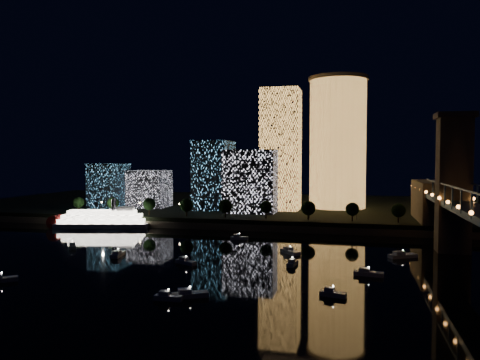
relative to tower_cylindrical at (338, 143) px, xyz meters
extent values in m
plane|color=black|center=(-21.44, -145.93, -42.70)|extent=(520.00, 520.00, 0.00)
cube|color=black|center=(-21.44, 14.07, -40.20)|extent=(420.00, 160.00, 5.00)
cube|color=#6B5E4C|center=(-21.44, -63.93, -41.20)|extent=(420.00, 6.00, 3.00)
cylinder|color=#ECA24B|center=(0.00, 0.00, -1.13)|extent=(32.00, 32.00, 73.15)
cylinder|color=#6B5E4C|center=(0.00, 0.00, 36.45)|extent=(34.00, 34.00, 2.00)
cube|color=#ECA24B|center=(-30.58, -16.61, -4.21)|extent=(21.05, 21.05, 66.98)
cube|color=white|center=(-44.03, -32.13, -21.08)|extent=(27.00, 22.84, 33.23)
cube|color=#4FA2D7|center=(-67.84, -22.75, -18.46)|extent=(19.24, 25.01, 38.48)
cube|color=white|center=(-107.51, -21.94, -26.95)|extent=(21.50, 19.55, 21.50)
cube|color=#4FA2D7|center=(-130.33, -28.10, -24.91)|extent=(18.27, 20.10, 25.58)
cube|color=#6B5E4C|center=(43.56, -95.93, -18.70)|extent=(11.00, 9.00, 48.00)
cube|color=#6B5E4C|center=(43.56, -95.93, 6.30)|extent=(13.00, 11.00, 2.00)
cube|color=navy|center=(38.56, -145.93, -17.70)|extent=(0.50, 150.00, 0.50)
cube|color=#6B5E4C|center=(43.56, -45.93, -31.20)|extent=(12.00, 40.00, 23.00)
cube|color=navy|center=(38.56, -133.93, -21.20)|extent=(0.50, 0.50, 7.00)
cube|color=navy|center=(38.56, -109.93, -21.20)|extent=(0.50, 0.50, 7.00)
cube|color=navy|center=(38.56, -85.93, -21.20)|extent=(0.50, 0.50, 7.00)
sphere|color=orange|center=(38.06, -145.93, -22.90)|extent=(1.20, 1.20, 1.20)
sphere|color=orange|center=(38.06, -100.93, -22.90)|extent=(1.20, 1.20, 1.20)
sphere|color=orange|center=(38.06, -55.93, -22.90)|extent=(1.20, 1.20, 1.20)
cube|color=silver|center=(-109.76, -71.75, -41.57)|extent=(46.22, 20.29, 2.25)
cube|color=white|center=(-109.76, -71.75, -39.41)|extent=(42.35, 18.52, 2.06)
cube|color=white|center=(-109.76, -71.75, -37.35)|extent=(38.48, 16.76, 2.06)
cube|color=white|center=(-109.76, -71.75, -35.28)|extent=(32.78, 14.56, 2.06)
cube|color=silver|center=(-98.80, -69.19, -33.50)|extent=(8.59, 7.19, 1.69)
cylinder|color=black|center=(-103.85, -72.30, -31.44)|extent=(1.31, 1.31, 5.63)
cylinder|color=black|center=(-104.71, -68.65, -31.44)|extent=(1.31, 1.31, 5.63)
cylinder|color=maroon|center=(-131.70, -76.87, -39.88)|extent=(8.32, 9.72, 6.57)
cube|color=silver|center=(-34.25, -173.23, -42.10)|extent=(6.90, 2.58, 1.20)
cube|color=silver|center=(-35.26, -173.29, -41.00)|extent=(2.47, 1.90, 1.00)
sphere|color=white|center=(-34.25, -173.23, -40.10)|extent=(0.36, 0.36, 0.36)
cube|color=silver|center=(-94.25, -120.79, -42.10)|extent=(6.39, 7.75, 1.20)
cube|color=silver|center=(-93.60, -121.74, -41.00)|extent=(3.18, 3.36, 1.00)
sphere|color=white|center=(-94.25, -120.79, -40.10)|extent=(0.36, 0.36, 0.36)
cube|color=silver|center=(-43.13, -136.51, -42.10)|extent=(7.89, 5.58, 1.20)
cube|color=silver|center=(-44.15, -136.00, -41.00)|extent=(3.27, 2.96, 1.00)
sphere|color=white|center=(-43.13, -136.51, -40.10)|extent=(0.36, 0.36, 0.36)
cube|color=silver|center=(-30.00, -169.84, -42.10)|extent=(9.16, 6.61, 1.20)
cube|color=silver|center=(-31.17, -170.45, -41.00)|extent=(3.81, 3.48, 1.00)
sphere|color=white|center=(-30.00, -169.84, -40.10)|extent=(0.36, 0.36, 0.36)
cube|color=silver|center=(3.87, -161.21, -42.10)|extent=(6.71, 3.45, 1.20)
cube|color=silver|center=(2.93, -160.99, -41.00)|extent=(2.56, 2.13, 1.00)
sphere|color=white|center=(3.87, -161.21, -40.10)|extent=(0.36, 0.36, 0.36)
cube|color=silver|center=(-37.09, -88.87, -42.10)|extent=(7.48, 3.12, 1.20)
cube|color=silver|center=(-38.17, -88.99, -41.00)|extent=(2.74, 2.16, 1.00)
sphere|color=white|center=(-37.09, -88.87, -40.10)|extent=(0.36, 0.36, 0.36)
cube|color=silver|center=(-84.95, -168.38, -42.10)|extent=(8.01, 7.18, 1.20)
sphere|color=white|center=(-84.95, -168.38, -40.10)|extent=(0.36, 0.36, 0.36)
cube|color=silver|center=(25.24, -110.14, -42.10)|extent=(10.13, 7.57, 1.20)
cube|color=silver|center=(23.95, -110.86, -41.00)|extent=(4.26, 3.92, 1.00)
sphere|color=white|center=(25.24, -110.14, -40.10)|extent=(0.36, 0.36, 0.36)
cube|color=silver|center=(-70.11, -130.57, -42.10)|extent=(3.76, 8.64, 1.20)
cube|color=silver|center=(-69.95, -131.81, -41.00)|extent=(2.54, 3.19, 1.00)
sphere|color=white|center=(-70.11, -130.57, -40.10)|extent=(0.36, 0.36, 0.36)
cube|color=silver|center=(13.07, -138.27, -42.10)|extent=(8.59, 3.83, 1.20)
cube|color=silver|center=(11.84, -138.09, -41.00)|extent=(3.19, 2.56, 1.00)
sphere|color=white|center=(13.07, -138.27, -40.10)|extent=(0.36, 0.36, 0.36)
cube|color=silver|center=(-9.90, -130.43, -42.10)|extent=(3.07, 7.15, 1.20)
cube|color=silver|center=(-10.03, -131.46, -41.00)|extent=(2.09, 2.63, 1.00)
sphere|color=white|center=(-9.90, -130.43, -40.10)|extent=(0.36, 0.36, 0.36)
cube|color=silver|center=(-12.88, -112.18, -42.10)|extent=(7.96, 8.61, 1.20)
cube|color=silver|center=(-13.75, -111.17, -41.00)|extent=(3.79, 3.87, 1.00)
sphere|color=white|center=(-12.88, -112.18, -40.10)|extent=(0.36, 0.36, 0.36)
cylinder|color=black|center=(-131.44, -57.93, -35.70)|extent=(0.70, 0.70, 4.00)
sphere|color=black|center=(-131.44, -57.93, -32.20)|extent=(5.91, 5.91, 5.91)
cylinder|color=black|center=(-111.44, -57.93, -35.70)|extent=(0.70, 0.70, 4.00)
sphere|color=black|center=(-111.44, -57.93, -32.20)|extent=(6.11, 6.11, 6.11)
cylinder|color=black|center=(-91.44, -57.93, -35.70)|extent=(0.70, 0.70, 4.00)
sphere|color=black|center=(-91.44, -57.93, -32.20)|extent=(6.40, 6.40, 6.40)
cylinder|color=black|center=(-71.44, -57.93, -35.70)|extent=(0.70, 0.70, 4.00)
sphere|color=black|center=(-71.44, -57.93, -32.20)|extent=(6.88, 6.88, 6.88)
cylinder|color=black|center=(-51.44, -57.93, -35.70)|extent=(0.70, 0.70, 4.00)
sphere|color=black|center=(-51.44, -57.93, -32.20)|extent=(6.81, 6.81, 6.81)
cylinder|color=black|center=(-31.44, -57.93, -35.70)|extent=(0.70, 0.70, 4.00)
sphere|color=black|center=(-31.44, -57.93, -32.20)|extent=(5.89, 5.89, 5.89)
cylinder|color=black|center=(-11.44, -57.93, -35.70)|extent=(0.70, 0.70, 4.00)
sphere|color=black|center=(-11.44, -57.93, -32.20)|extent=(6.80, 6.80, 6.80)
cylinder|color=black|center=(8.56, -57.93, -35.70)|extent=(0.70, 0.70, 4.00)
sphere|color=black|center=(8.56, -57.93, -32.20)|extent=(6.16, 6.16, 6.16)
cylinder|color=black|center=(28.56, -57.93, -35.70)|extent=(0.70, 0.70, 4.00)
sphere|color=black|center=(28.56, -57.93, -32.20)|extent=(6.30, 6.30, 6.30)
cylinder|color=black|center=(-121.44, -51.93, -35.20)|extent=(0.24, 0.24, 5.00)
sphere|color=#FFCC7F|center=(-121.44, -51.93, -32.40)|extent=(0.70, 0.70, 0.70)
cylinder|color=black|center=(-99.44, -51.93, -35.20)|extent=(0.24, 0.24, 5.00)
sphere|color=#FFCC7F|center=(-99.44, -51.93, -32.40)|extent=(0.70, 0.70, 0.70)
cylinder|color=black|center=(-77.44, -51.93, -35.20)|extent=(0.24, 0.24, 5.00)
sphere|color=#FFCC7F|center=(-77.44, -51.93, -32.40)|extent=(0.70, 0.70, 0.70)
cylinder|color=black|center=(-55.44, -51.93, -35.20)|extent=(0.24, 0.24, 5.00)
sphere|color=#FFCC7F|center=(-55.44, -51.93, -32.40)|extent=(0.70, 0.70, 0.70)
cylinder|color=black|center=(-33.44, -51.93, -35.20)|extent=(0.24, 0.24, 5.00)
sphere|color=#FFCC7F|center=(-33.44, -51.93, -32.40)|extent=(0.70, 0.70, 0.70)
cylinder|color=black|center=(-11.44, -51.93, -35.20)|extent=(0.24, 0.24, 5.00)
sphere|color=#FFCC7F|center=(-11.44, -51.93, -32.40)|extent=(0.70, 0.70, 0.70)
cylinder|color=black|center=(10.56, -51.93, -35.20)|extent=(0.24, 0.24, 5.00)
sphere|color=#FFCC7F|center=(10.56, -51.93, -32.40)|extent=(0.70, 0.70, 0.70)
camera|label=1|loc=(7.85, -276.17, -8.70)|focal=35.00mm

